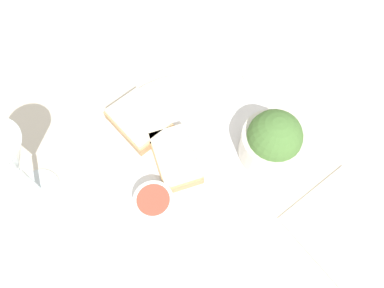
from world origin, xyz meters
The scene contains 9 objects.
ground_plane centered at (0.00, 0.00, 0.00)m, with size 4.00×4.00×0.00m, color beige.
dinner_plate centered at (0.00, 0.00, 0.01)m, with size 0.30×0.30×0.01m.
salad_bowl centered at (-0.10, -0.06, 0.05)m, with size 0.10×0.10×0.09m.
sauce_ramekin centered at (-0.01, 0.11, 0.03)m, with size 0.06×0.06×0.03m.
cheese_toast_near centered at (0.10, 0.01, 0.03)m, with size 0.11×0.09×0.03m.
cheese_toast_far centered at (0.01, 0.03, 0.03)m, with size 0.12×0.11×0.03m.
wine_glass centered at (0.17, 0.19, 0.11)m, with size 0.08×0.08×0.16m.
napkin centered at (-0.25, -0.03, 0.00)m, with size 0.16×0.18×0.01m.
fork centered at (-0.04, -0.25, 0.00)m, with size 0.09×0.14×0.01m.
Camera 1 is at (-0.15, 0.22, 0.56)m, focal length 35.00 mm.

